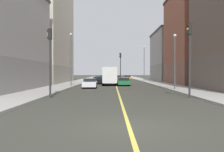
{
  "coord_description": "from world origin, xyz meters",
  "views": [
    {
      "loc": [
        -0.65,
        -9.54,
        2.07
      ],
      "look_at": [
        -0.44,
        49.68,
        1.28
      ],
      "focal_mm": 40.44,
      "sensor_mm": 36.0,
      "label": 1
    }
  ],
  "objects_px": {
    "building_left_far": "(172,56)",
    "street_lamp_right_near": "(70,54)",
    "traffic_light_right_near": "(49,53)",
    "car_green": "(123,82)",
    "street_lamp_left_near": "(174,55)",
    "car_black": "(97,80)",
    "car_white": "(89,83)",
    "car_silver": "(102,78)",
    "building_right_midblock": "(43,29)",
    "car_teal": "(98,79)",
    "box_truck": "(109,76)",
    "car_orange": "(126,78)",
    "car_red": "(117,78)",
    "traffic_light_left_near": "(189,50)",
    "building_left_mid": "(196,38)",
    "street_lamp_left_far": "(143,60)",
    "traffic_light_median_far": "(120,64)"
  },
  "relations": [
    {
      "from": "building_left_far",
      "to": "street_lamp_right_near",
      "type": "relative_size",
      "value": 2.16
    },
    {
      "from": "traffic_light_right_near",
      "to": "car_green",
      "type": "relative_size",
      "value": 1.29
    },
    {
      "from": "street_lamp_left_near",
      "to": "car_black",
      "type": "xyz_separation_m",
      "value": [
        -9.95,
        16.8,
        -3.45
      ]
    },
    {
      "from": "car_white",
      "to": "car_black",
      "type": "relative_size",
      "value": 0.99
    },
    {
      "from": "car_silver",
      "to": "building_right_midblock",
      "type": "bearing_deg",
      "value": -117.8
    },
    {
      "from": "car_black",
      "to": "traffic_light_right_near",
      "type": "bearing_deg",
      "value": -95.55
    },
    {
      "from": "car_teal",
      "to": "building_right_midblock",
      "type": "bearing_deg",
      "value": -140.5
    },
    {
      "from": "box_truck",
      "to": "car_orange",
      "type": "bearing_deg",
      "value": 80.65
    },
    {
      "from": "car_red",
      "to": "box_truck",
      "type": "distance_m",
      "value": 24.7
    },
    {
      "from": "car_teal",
      "to": "box_truck",
      "type": "relative_size",
      "value": 0.56
    },
    {
      "from": "building_right_midblock",
      "to": "car_red",
      "type": "bearing_deg",
      "value": 46.58
    },
    {
      "from": "car_green",
      "to": "traffic_light_left_near",
      "type": "bearing_deg",
      "value": -77.1
    },
    {
      "from": "street_lamp_left_near",
      "to": "car_white",
      "type": "height_order",
      "value": "street_lamp_left_near"
    },
    {
      "from": "traffic_light_right_near",
      "to": "car_orange",
      "type": "relative_size",
      "value": 1.37
    },
    {
      "from": "street_lamp_right_near",
      "to": "building_left_mid",
      "type": "bearing_deg",
      "value": 18.25
    },
    {
      "from": "building_right_midblock",
      "to": "car_orange",
      "type": "distance_m",
      "value": 27.68
    },
    {
      "from": "traffic_light_right_near",
      "to": "car_white",
      "type": "distance_m",
      "value": 13.78
    },
    {
      "from": "car_red",
      "to": "car_orange",
      "type": "distance_m",
      "value": 3.84
    },
    {
      "from": "building_left_far",
      "to": "street_lamp_left_far",
      "type": "relative_size",
      "value": 2.11
    },
    {
      "from": "building_left_mid",
      "to": "street_lamp_right_near",
      "type": "xyz_separation_m",
      "value": [
        -20.99,
        -6.92,
        -3.3
      ]
    },
    {
      "from": "box_truck",
      "to": "car_teal",
      "type": "bearing_deg",
      "value": 98.92
    },
    {
      "from": "building_right_midblock",
      "to": "car_black",
      "type": "height_order",
      "value": "building_right_midblock"
    },
    {
      "from": "building_left_far",
      "to": "street_lamp_left_near",
      "type": "relative_size",
      "value": 2.6
    },
    {
      "from": "car_red",
      "to": "car_teal",
      "type": "height_order",
      "value": "car_red"
    },
    {
      "from": "building_right_midblock",
      "to": "car_silver",
      "type": "relative_size",
      "value": 5.19
    },
    {
      "from": "building_left_mid",
      "to": "box_truck",
      "type": "bearing_deg",
      "value": -170.35
    },
    {
      "from": "building_left_far",
      "to": "box_truck",
      "type": "xyz_separation_m",
      "value": [
        -15.26,
        -20.25,
        -4.55
      ]
    },
    {
      "from": "street_lamp_right_near",
      "to": "car_teal",
      "type": "bearing_deg",
      "value": 82.12
    },
    {
      "from": "box_truck",
      "to": "car_green",
      "type": "bearing_deg",
      "value": -31.79
    },
    {
      "from": "street_lamp_left_far",
      "to": "car_red",
      "type": "distance_m",
      "value": 11.23
    },
    {
      "from": "street_lamp_left_near",
      "to": "street_lamp_left_far",
      "type": "xyz_separation_m",
      "value": [
        0.0,
        28.13,
        0.8
      ]
    },
    {
      "from": "traffic_light_left_near",
      "to": "car_silver",
      "type": "relative_size",
      "value": 1.48
    },
    {
      "from": "car_silver",
      "to": "street_lamp_right_near",
      "type": "bearing_deg",
      "value": -95.82
    },
    {
      "from": "traffic_light_median_far",
      "to": "street_lamp_left_far",
      "type": "relative_size",
      "value": 0.73
    },
    {
      "from": "car_teal",
      "to": "car_black",
      "type": "xyz_separation_m",
      "value": [
        0.47,
        -12.65,
        0.01
      ]
    },
    {
      "from": "traffic_light_left_near",
      "to": "car_green",
      "type": "bearing_deg",
      "value": 102.9
    },
    {
      "from": "car_white",
      "to": "car_red",
      "type": "height_order",
      "value": "car_red"
    },
    {
      "from": "car_teal",
      "to": "building_left_mid",
      "type": "bearing_deg",
      "value": -39.41
    },
    {
      "from": "building_right_midblock",
      "to": "car_red",
      "type": "distance_m",
      "value": 24.14
    },
    {
      "from": "car_red",
      "to": "car_teal",
      "type": "bearing_deg",
      "value": -122.02
    },
    {
      "from": "building_left_far",
      "to": "car_silver",
      "type": "height_order",
      "value": "building_left_far"
    },
    {
      "from": "car_green",
      "to": "car_teal",
      "type": "bearing_deg",
      "value": 104.72
    },
    {
      "from": "traffic_light_median_far",
      "to": "building_left_far",
      "type": "bearing_deg",
      "value": 46.34
    },
    {
      "from": "street_lamp_left_far",
      "to": "car_red",
      "type": "bearing_deg",
      "value": 124.6
    },
    {
      "from": "street_lamp_left_near",
      "to": "street_lamp_right_near",
      "type": "xyz_separation_m",
      "value": [
        -13.43,
        7.74,
        0.7
      ]
    },
    {
      "from": "car_teal",
      "to": "car_black",
      "type": "relative_size",
      "value": 0.98
    },
    {
      "from": "traffic_light_right_near",
      "to": "street_lamp_left_far",
      "type": "bearing_deg",
      "value": 71.41
    },
    {
      "from": "car_silver",
      "to": "box_truck",
      "type": "height_order",
      "value": "box_truck"
    },
    {
      "from": "building_right_midblock",
      "to": "car_white",
      "type": "xyz_separation_m",
      "value": [
        10.65,
        -16.35,
        -10.03
      ]
    },
    {
      "from": "street_lamp_right_near",
      "to": "car_silver",
      "type": "height_order",
      "value": "street_lamp_right_near"
    }
  ]
}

